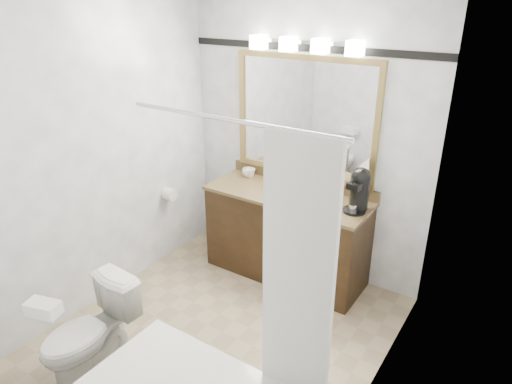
{
  "coord_description": "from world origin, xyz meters",
  "views": [
    {
      "loc": [
        1.85,
        -2.3,
        2.52
      ],
      "look_at": [
        0.1,
        0.35,
        1.14
      ],
      "focal_mm": 32.0,
      "sensor_mm": 36.0,
      "label": 1
    }
  ],
  "objects": [
    {
      "name": "room",
      "position": [
        0.0,
        0.0,
        1.25
      ],
      "size": [
        2.42,
        2.62,
        2.52
      ],
      "color": "tan",
      "rests_on": "ground"
    },
    {
      "name": "vanity",
      "position": [
        0.0,
        1.02,
        0.44
      ],
      "size": [
        1.53,
        0.58,
        0.97
      ],
      "color": "black",
      "rests_on": "ground"
    },
    {
      "name": "mirror",
      "position": [
        0.0,
        1.28,
        1.5
      ],
      "size": [
        1.4,
        0.04,
        1.1
      ],
      "color": "#9E8247",
      "rests_on": "room"
    },
    {
      "name": "vanity_light_bar",
      "position": [
        0.0,
        1.23,
        2.13
      ],
      "size": [
        1.02,
        0.14,
        0.12
      ],
      "color": "silver",
      "rests_on": "room"
    },
    {
      "name": "accent_stripe",
      "position": [
        0.0,
        1.29,
        2.1
      ],
      "size": [
        2.4,
        0.01,
        0.06
      ],
      "primitive_type": "cube",
      "color": "black",
      "rests_on": "room"
    },
    {
      "name": "tp_roll",
      "position": [
        -1.14,
        0.66,
        0.7
      ],
      "size": [
        0.11,
        0.12,
        0.12
      ],
      "primitive_type": "cylinder",
      "rotation": [
        0.0,
        1.57,
        0.0
      ],
      "color": "white",
      "rests_on": "room"
    },
    {
      "name": "toilet",
      "position": [
        -0.5,
        -0.85,
        0.35
      ],
      "size": [
        0.44,
        0.71,
        0.7
      ],
      "primitive_type": "imported",
      "rotation": [
        0.0,
        0.0,
        -0.07
      ],
      "color": "white",
      "rests_on": "ground"
    },
    {
      "name": "tissue_box",
      "position": [
        -0.5,
        -1.12,
        0.74
      ],
      "size": [
        0.23,
        0.17,
        0.09
      ],
      "primitive_type": "cube",
      "rotation": [
        0.0,
        0.0,
        0.29
      ],
      "color": "white",
      "rests_on": "toilet"
    },
    {
      "name": "coffee_maker",
      "position": [
        0.65,
        1.06,
        1.04
      ],
      "size": [
        0.19,
        0.24,
        0.37
      ],
      "rotation": [
        0.0,
        0.0,
        -0.13
      ],
      "color": "black",
      "rests_on": "vanity"
    },
    {
      "name": "cup_left",
      "position": [
        -0.55,
        1.18,
        0.89
      ],
      "size": [
        0.14,
        0.14,
        0.09
      ],
      "primitive_type": "imported",
      "rotation": [
        0.0,
        0.0,
        -0.31
      ],
      "color": "white",
      "rests_on": "vanity"
    },
    {
      "name": "cup_right",
      "position": [
        -0.52,
        1.18,
        0.89
      ],
      "size": [
        0.12,
        0.12,
        0.09
      ],
      "primitive_type": "imported",
      "rotation": [
        0.0,
        0.0,
        -0.34
      ],
      "color": "white",
      "rests_on": "vanity"
    },
    {
      "name": "soap_bottle_a",
      "position": [
        -0.14,
        1.2,
        0.91
      ],
      "size": [
        0.05,
        0.05,
        0.12
      ],
      "primitive_type": "imported",
      "rotation": [
        0.0,
        0.0,
        0.0
      ],
      "color": "white",
      "rests_on": "vanity"
    },
    {
      "name": "soap_bottle_b",
      "position": [
        0.11,
        1.22,
        0.89
      ],
      "size": [
        0.08,
        0.08,
        0.08
      ],
      "primitive_type": "imported",
      "rotation": [
        0.0,
        0.0,
        -0.33
      ],
      "color": "white",
      "rests_on": "vanity"
    },
    {
      "name": "soap_bar",
      "position": [
        0.15,
        1.13,
        0.86
      ],
      "size": [
        0.1,
        0.08,
        0.03
      ],
      "primitive_type": "cube",
      "rotation": [
        0.0,
        0.0,
        -0.36
      ],
      "color": "beige",
      "rests_on": "vanity"
    }
  ]
}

